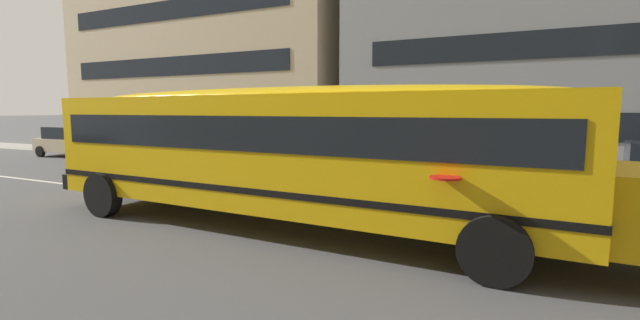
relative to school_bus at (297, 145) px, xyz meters
The scene contains 7 objects.
ground_plane 2.43m from the school_bus, 55.30° to the left, with size 400.00×400.00×0.00m, color #4C4C4F.
sidewalk_far 10.00m from the school_bus, 84.65° to the left, with size 120.00×3.00×0.01m, color gray.
lane_centreline 2.43m from the school_bus, 55.30° to the left, with size 110.00×0.16×0.01m, color silver.
school_bus is the anchor object (origin of this frame).
parked_car_silver_end_of_row 11.62m from the school_bus, 141.59° to the left, with size 3.92×1.91×1.64m.
parked_car_beige_mid_block 19.88m from the school_bus, 158.81° to the left, with size 3.97×2.01×1.64m.
apartment_block_far_left 23.55m from the school_bus, 131.07° to the left, with size 19.29×11.62×16.50m.
Camera 1 is at (3.70, -9.47, 2.58)m, focal length 24.50 mm.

